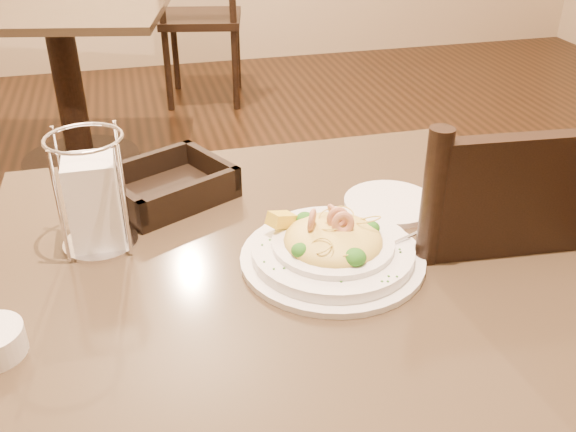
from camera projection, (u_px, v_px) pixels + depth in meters
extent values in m
cube|color=#4D3E2B|center=(291.00, 278.00, 0.95)|extent=(0.90, 0.90, 0.03)
cylinder|color=black|center=(82.00, 160.00, 2.93)|extent=(0.52, 0.52, 0.03)
cylinder|color=black|center=(69.00, 87.00, 2.76)|extent=(0.12, 0.12, 0.66)
cube|color=#4D3E2B|center=(54.00, 5.00, 2.59)|extent=(1.07, 1.07, 0.03)
cube|color=black|center=(466.00, 313.00, 1.28)|extent=(0.45, 0.45, 0.04)
cylinder|color=black|center=(492.00, 335.00, 1.58)|extent=(0.04, 0.04, 0.43)
cylinder|color=black|center=(351.00, 351.00, 1.53)|extent=(0.04, 0.04, 0.43)
cylinder|color=black|center=(425.00, 269.00, 0.98)|extent=(0.04, 0.04, 0.46)
cube|color=black|center=(547.00, 202.00, 0.95)|extent=(0.36, 0.06, 0.22)
cube|color=black|center=(201.00, 19.00, 3.47)|extent=(0.50, 0.50, 0.04)
cylinder|color=black|center=(237.00, 52.00, 3.75)|extent=(0.04, 0.04, 0.43)
cylinder|color=black|center=(175.00, 53.00, 3.73)|extent=(0.04, 0.04, 0.43)
cylinder|color=black|center=(235.00, 71.00, 3.44)|extent=(0.04, 0.04, 0.43)
cylinder|color=black|center=(168.00, 72.00, 3.42)|extent=(0.04, 0.04, 0.43)
cylinder|color=white|center=(332.00, 258.00, 0.96)|extent=(0.28, 0.28, 0.01)
cylinder|color=white|center=(333.00, 251.00, 0.95)|extent=(0.24, 0.24, 0.02)
cylinder|color=white|center=(333.00, 243.00, 0.95)|extent=(0.18, 0.18, 0.01)
ellipsoid|color=#D9C14F|center=(333.00, 240.00, 0.94)|extent=(0.15, 0.15, 0.05)
cube|color=yellow|center=(281.00, 220.00, 0.97)|extent=(0.05, 0.04, 0.03)
cube|color=silver|center=(409.00, 237.00, 0.97)|extent=(0.10, 0.04, 0.01)
cube|color=silver|center=(374.00, 239.00, 0.95)|extent=(0.03, 0.02, 0.00)
torus|color=#D9C14F|center=(324.00, 249.00, 0.89)|extent=(0.03, 0.03, 0.02)
torus|color=#D9C14F|center=(341.00, 227.00, 0.94)|extent=(0.03, 0.03, 0.02)
torus|color=#D9C14F|center=(321.00, 251.00, 0.89)|extent=(0.04, 0.04, 0.04)
torus|color=#D9C14F|center=(323.00, 223.00, 0.96)|extent=(0.04, 0.04, 0.02)
torus|color=#D9C14F|center=(359.00, 226.00, 0.97)|extent=(0.03, 0.04, 0.03)
torus|color=#D9C14F|center=(319.00, 239.00, 0.92)|extent=(0.03, 0.03, 0.01)
torus|color=#D9C14F|center=(316.00, 241.00, 0.92)|extent=(0.04, 0.04, 0.01)
torus|color=#D9C14F|center=(333.00, 256.00, 0.90)|extent=(0.03, 0.03, 0.03)
torus|color=#D9C14F|center=(341.00, 236.00, 0.94)|extent=(0.04, 0.04, 0.02)
torus|color=#D9C14F|center=(325.00, 227.00, 0.97)|extent=(0.03, 0.03, 0.02)
torus|color=#D9C14F|center=(344.00, 212.00, 0.97)|extent=(0.04, 0.04, 0.01)
torus|color=#D9C14F|center=(331.00, 220.00, 0.95)|extent=(0.05, 0.04, 0.04)
torus|color=#D9C14F|center=(333.00, 229.00, 0.93)|extent=(0.04, 0.04, 0.02)
torus|color=#D9C14F|center=(331.00, 228.00, 0.93)|extent=(0.05, 0.05, 0.02)
torus|color=#D9C14F|center=(347.00, 254.00, 0.89)|extent=(0.03, 0.03, 0.02)
torus|color=#D9C14F|center=(368.00, 220.00, 0.95)|extent=(0.04, 0.04, 0.02)
torus|color=#D9C14F|center=(320.00, 233.00, 0.94)|extent=(0.04, 0.04, 0.01)
torus|color=tan|center=(312.00, 221.00, 0.93)|extent=(0.03, 0.04, 0.03)
torus|color=tan|center=(335.00, 214.00, 0.94)|extent=(0.03, 0.04, 0.04)
torus|color=tan|center=(338.00, 219.00, 0.93)|extent=(0.04, 0.03, 0.04)
torus|color=tan|center=(343.00, 224.00, 0.92)|extent=(0.04, 0.03, 0.04)
ellipsoid|color=#1B5613|center=(371.00, 228.00, 0.96)|extent=(0.03, 0.03, 0.02)
ellipsoid|color=#1B5613|center=(305.00, 219.00, 0.98)|extent=(0.03, 0.03, 0.02)
ellipsoid|color=#1B5613|center=(300.00, 250.00, 0.91)|extent=(0.03, 0.03, 0.02)
ellipsoid|color=#1B5613|center=(355.00, 257.00, 0.89)|extent=(0.03, 0.03, 0.02)
cube|color=#266619|center=(382.00, 281.00, 0.87)|extent=(0.00, 0.00, 0.00)
cube|color=#266619|center=(262.00, 245.00, 0.95)|extent=(0.00, 0.00, 0.00)
cube|color=#266619|center=(328.00, 210.00, 1.04)|extent=(0.00, 0.00, 0.00)
cube|color=#266619|center=(274.00, 225.00, 1.00)|extent=(0.00, 0.00, 0.00)
cube|color=#266619|center=(270.00, 240.00, 0.96)|extent=(0.00, 0.00, 0.00)
cube|color=#266619|center=(400.00, 252.00, 0.93)|extent=(0.00, 0.00, 0.00)
cube|color=#266619|center=(400.00, 249.00, 0.94)|extent=(0.00, 0.00, 0.00)
cube|color=#266619|center=(284.00, 268.00, 0.90)|extent=(0.00, 0.00, 0.00)
cube|color=#266619|center=(389.00, 276.00, 0.88)|extent=(0.00, 0.00, 0.00)
cube|color=#266619|center=(388.00, 281.00, 0.87)|extent=(0.00, 0.00, 0.00)
cube|color=#266619|center=(375.00, 221.00, 1.01)|extent=(0.00, 0.00, 0.00)
cube|color=#266619|center=(405.00, 239.00, 0.96)|extent=(0.00, 0.00, 0.00)
cube|color=#266619|center=(264.00, 262.00, 0.91)|extent=(0.00, 0.00, 0.00)
cube|color=#266619|center=(291.00, 218.00, 1.02)|extent=(0.00, 0.00, 0.00)
cube|color=#266619|center=(274.00, 269.00, 0.90)|extent=(0.00, 0.00, 0.00)
cube|color=#266619|center=(397.00, 277.00, 0.88)|extent=(0.00, 0.00, 0.00)
cube|color=#266619|center=(400.00, 252.00, 0.93)|extent=(0.00, 0.00, 0.00)
cube|color=#266619|center=(341.00, 282.00, 0.87)|extent=(0.00, 0.00, 0.00)
cube|color=white|center=(470.00, 223.00, 1.06)|extent=(0.14, 0.14, 0.00)
cylinder|color=#E05C4F|center=(476.00, 187.00, 1.03)|extent=(0.08, 0.08, 0.13)
cylinder|color=white|center=(483.00, 149.00, 0.99)|extent=(0.08, 0.08, 0.01)
cube|color=black|center=(169.00, 194.00, 1.13)|extent=(0.25, 0.24, 0.01)
cube|color=black|center=(211.00, 164.00, 1.17)|extent=(0.09, 0.15, 0.04)
cube|color=black|center=(119.00, 196.00, 1.07)|extent=(0.09, 0.15, 0.04)
cube|color=black|center=(145.00, 166.00, 1.17)|extent=(0.19, 0.10, 0.04)
cube|color=black|center=(191.00, 195.00, 1.07)|extent=(0.19, 0.10, 0.04)
cylinder|color=silver|center=(101.00, 242.00, 1.00)|extent=(0.12, 0.12, 0.01)
torus|color=silver|center=(83.00, 138.00, 0.92)|extent=(0.12, 0.12, 0.01)
cube|color=white|center=(94.00, 201.00, 0.97)|extent=(0.09, 0.09, 0.14)
cylinder|color=silver|center=(59.00, 208.00, 0.91)|extent=(0.01, 0.01, 0.18)
cylinder|color=silver|center=(124.00, 201.00, 0.93)|extent=(0.01, 0.01, 0.18)
cylinder|color=silver|center=(62.00, 181.00, 0.99)|extent=(0.01, 0.01, 0.18)
cylinder|color=silver|center=(122.00, 174.00, 1.01)|extent=(0.01, 0.01, 0.18)
cylinder|color=white|center=(390.00, 203.00, 1.11)|extent=(0.17, 0.17, 0.01)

